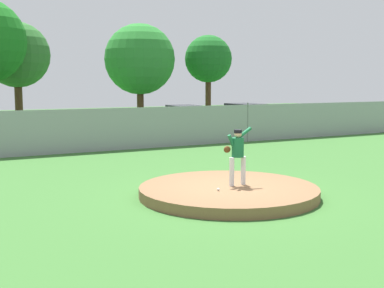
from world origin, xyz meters
name	(u,v)px	position (x,y,z in m)	size (l,w,h in m)	color
ground_plane	(143,164)	(0.00, 6.00, 0.00)	(80.00, 80.00, 0.00)	#386B2D
asphalt_strip	(81,140)	(0.00, 14.50, 0.00)	(44.00, 7.00, 0.01)	#2B2B2D
pitchers_mound	(228,191)	(0.00, 0.00, 0.14)	(4.74, 4.74, 0.27)	brown
pitcher_youth	(237,151)	(0.27, 0.00, 1.20)	(0.83, 0.32, 1.55)	silver
baseball	(218,189)	(-0.53, -0.35, 0.31)	(0.07, 0.07, 0.07)	white
chainlink_fence	(108,130)	(0.00, 10.00, 0.94)	(36.85, 0.07, 1.98)	gray
parked_car_burgundy	(245,119)	(10.01, 14.16, 0.82)	(1.88, 4.28, 1.73)	maroon
parked_car_charcoal	(185,120)	(6.26, 14.88, 0.80)	(2.02, 4.27, 1.67)	#232328
traffic_cone_orange	(239,134)	(7.77, 11.40, 0.26)	(0.40, 0.40, 0.55)	orange
tree_leaning_west	(17,55)	(-1.57, 24.10, 4.79)	(4.34, 4.34, 6.99)	#4C331E
tree_bushy_near	(140,59)	(6.83, 23.20, 4.65)	(5.12, 5.12, 7.23)	#4C331E
tree_broad_right	(208,59)	(12.42, 22.96, 4.76)	(3.64, 3.64, 6.63)	#4C331E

